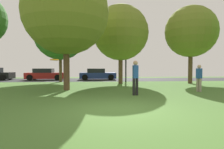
# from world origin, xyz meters

# --- Properties ---
(ground_plane) EXTENTS (44.00, 44.00, 0.00)m
(ground_plane) POSITION_xyz_m (0.00, 0.00, 0.00)
(ground_plane) COLOR #47702D
(road_strip) EXTENTS (44.00, 6.40, 0.01)m
(road_strip) POSITION_xyz_m (0.00, 16.00, 0.00)
(road_strip) COLOR #28282B
(road_strip) RESTS_ON ground_plane
(oak_tree_right) EXTENTS (5.27, 5.27, 7.47)m
(oak_tree_right) POSITION_xyz_m (-2.65, 6.01, 4.82)
(oak_tree_right) COLOR brown
(oak_tree_right) RESTS_ON ground_plane
(maple_tree_near) EXTENTS (4.85, 4.85, 6.88)m
(maple_tree_near) POSITION_xyz_m (1.34, 10.69, 4.44)
(maple_tree_near) COLOR brown
(maple_tree_near) RESTS_ON ground_plane
(oak_tree_center) EXTENTS (4.46, 4.46, 6.77)m
(oak_tree_center) POSITION_xyz_m (7.45, 10.12, 4.53)
(oak_tree_center) COLOR brown
(oak_tree_center) RESTS_ON ground_plane
(birch_tree_lone) EXTENTS (5.03, 5.03, 7.18)m
(birch_tree_lone) POSITION_xyz_m (-4.27, 12.98, 4.66)
(birch_tree_lone) COLOR brown
(birch_tree_lone) RESTS_ON ground_plane
(person_catcher) EXTENTS (0.39, 0.36, 1.56)m
(person_catcher) POSITION_xyz_m (5.11, 4.50, 0.85)
(person_catcher) COLOR gray
(person_catcher) RESTS_ON ground_plane
(person_bystander) EXTENTS (0.30, 0.34, 1.75)m
(person_bystander) POSITION_xyz_m (1.15, 3.43, 0.97)
(person_bystander) COLOR black
(person_bystander) RESTS_ON ground_plane
(frisbee_disc) EXTENTS (0.35, 0.35, 0.04)m
(frisbee_disc) POSITION_xyz_m (-2.12, 0.04, 1.64)
(frisbee_disc) COLOR orange
(parked_car_red) EXTENTS (4.24, 1.95, 1.29)m
(parked_car_red) POSITION_xyz_m (-6.53, 16.10, 0.60)
(parked_car_red) COLOR #B21E1E
(parked_car_red) RESTS_ON ground_plane
(parked_car_blue) EXTENTS (4.07, 2.11, 1.28)m
(parked_car_blue) POSITION_xyz_m (-0.64, 15.92, 0.60)
(parked_car_blue) COLOR #233893
(parked_car_blue) RESTS_ON ground_plane
(street_lamp_post) EXTENTS (0.14, 0.14, 4.50)m
(street_lamp_post) POSITION_xyz_m (2.05, 12.20, 2.25)
(street_lamp_post) COLOR #2D2D33
(street_lamp_post) RESTS_ON ground_plane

